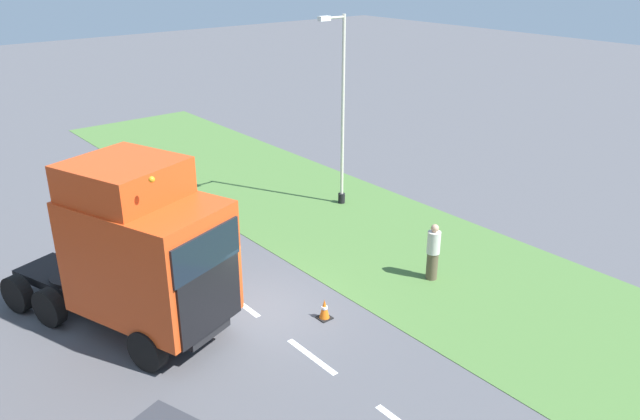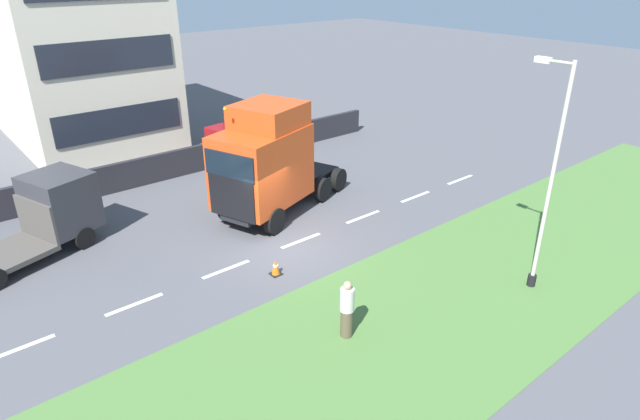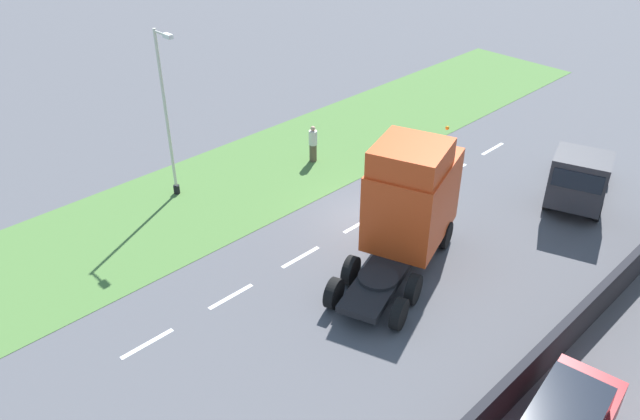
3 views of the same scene
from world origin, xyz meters
TOP-DOWN VIEW (x-y plane):
  - ground_plane at (0.00, 0.00)m, footprint 120.00×120.00m
  - grass_verge at (-6.00, 0.00)m, footprint 7.00×44.00m
  - lane_markings at (0.00, -0.70)m, footprint 0.16×21.00m
  - boundary_wall at (9.00, 0.00)m, footprint 0.25×24.00m
  - lorry_cab at (2.56, -1.01)m, footprint 4.49×7.04m
  - flatbed_truck at (5.35, 6.42)m, footprint 3.77×5.90m
  - lamp_post at (-7.01, -4.55)m, footprint 1.25×0.26m
  - pedestrian at (-5.21, 1.73)m, footprint 0.39×0.39m
  - traffic_cone_lead at (-1.33, 1.38)m, footprint 0.36×0.36m

SIDE VIEW (x-z plane):
  - ground_plane at x=0.00m, z-range 0.00..0.00m
  - lane_markings at x=0.00m, z-range 0.00..0.00m
  - grass_verge at x=-6.00m, z-range 0.00..0.01m
  - traffic_cone_lead at x=-1.33m, z-range -0.01..0.57m
  - boundary_wall at x=9.00m, z-range 0.00..1.31m
  - pedestrian at x=-5.21m, z-range -0.01..1.77m
  - flatbed_truck at x=5.35m, z-range 0.07..2.72m
  - lorry_cab at x=2.56m, z-range -0.06..4.66m
  - lamp_post at x=-7.01m, z-range -0.15..6.93m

